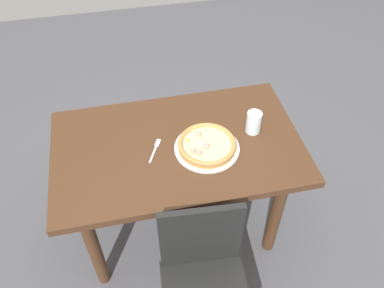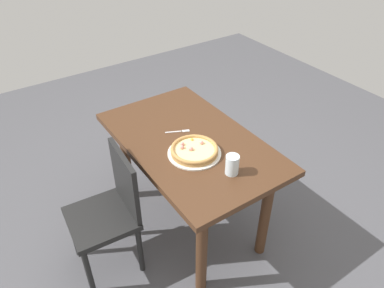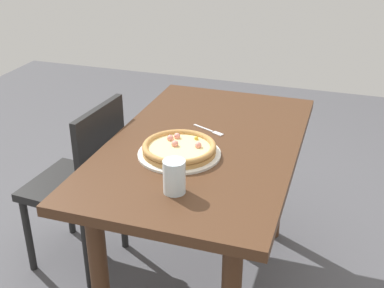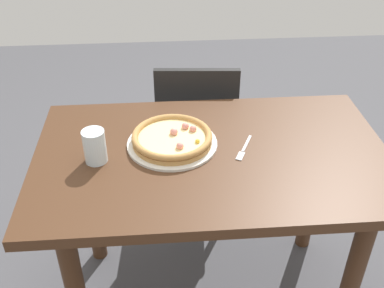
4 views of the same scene
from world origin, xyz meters
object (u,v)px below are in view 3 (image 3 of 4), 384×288
pizza (179,148)px  fork (210,131)px  chair_near (83,181)px  plate (179,154)px  dining_table (204,167)px  drinking_glass (174,177)px

pizza → fork: (-0.26, 0.05, -0.03)m
chair_near → pizza: bearing=-99.8°
plate → fork: plate is taller
dining_table → drinking_glass: bearing=2.4°
pizza → drinking_glass: size_ratio=2.42×
pizza → drinking_glass: (0.27, 0.08, 0.03)m
plate → drinking_glass: size_ratio=2.73×
dining_table → plate: bearing=-23.0°
chair_near → drinking_glass: bearing=-118.9°
dining_table → drinking_glass: size_ratio=10.52×
dining_table → chair_near: (0.00, -0.60, -0.17)m
drinking_glass → fork: bearing=-177.5°
drinking_glass → chair_near: bearing=-123.2°
dining_table → chair_near: 0.63m
chair_near → fork: bearing=-74.3°
chair_near → drinking_glass: (0.41, 0.62, 0.35)m
plate → pizza: bearing=-167.4°
pizza → dining_table: bearing=156.8°
plate → fork: bearing=168.0°
plate → drinking_glass: 0.29m
chair_near → fork: 0.68m
plate → fork: size_ratio=2.13×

